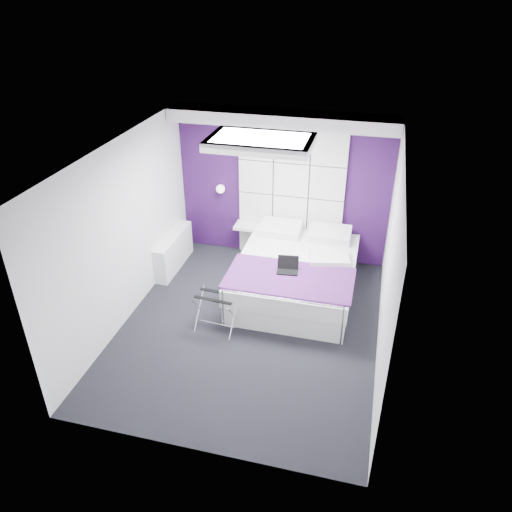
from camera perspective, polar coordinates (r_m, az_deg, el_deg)
The scene contains 15 objects.
floor at distance 7.27m, azimuth -0.71°, elevation -8.06°, with size 4.40×4.40×0.00m, color black.
ceiling at distance 6.03m, azimuth -0.87°, elevation 11.79°, with size 4.40×4.40×0.00m, color white.
wall_back at distance 8.49m, azimuth 3.09°, elevation 7.94°, with size 3.60×3.60×0.00m, color white.
wall_left at distance 7.18m, azimuth -14.81°, elevation 2.62°, with size 4.40×4.40×0.00m, color white.
wall_right at distance 6.39m, azimuth 15.02°, elevation -1.04°, with size 4.40×4.40×0.00m, color white.
accent_wall at distance 8.48m, azimuth 3.08°, elevation 7.92°, with size 3.58×0.02×2.58m, color #310F44.
soffit at distance 7.88m, azimuth 2.96°, elevation 15.39°, with size 3.58×0.50×0.20m, color white.
headboard at distance 8.46m, azimuth 3.99°, elevation 6.88°, with size 1.80×0.08×2.30m, color silver, non-canonical shape.
skylight at distance 6.60m, azimuth 0.52°, elevation 12.96°, with size 1.36×0.86×0.12m, color white, non-canonical shape.
wall_lamp at distance 8.64m, azimuth -4.01°, elevation 7.75°, with size 0.15×0.15×0.15m, color white.
radiator at distance 8.62m, azimuth -9.39°, elevation 0.53°, with size 0.22×1.20×0.60m, color white.
bed at distance 7.83m, azimuth 4.56°, elevation -2.12°, with size 1.84×2.22×0.77m.
nightstand at distance 8.74m, azimuth -0.81°, elevation 3.49°, with size 0.48×0.37×0.05m, color white.
luggage_rack at distance 7.12m, azimuth -4.54°, elevation -6.36°, with size 0.56×0.41×0.55m.
laptop at distance 7.33m, azimuth 3.69°, elevation -1.29°, with size 0.31×0.22×0.22m.
Camera 1 is at (1.50, -5.53, 4.49)m, focal length 35.00 mm.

